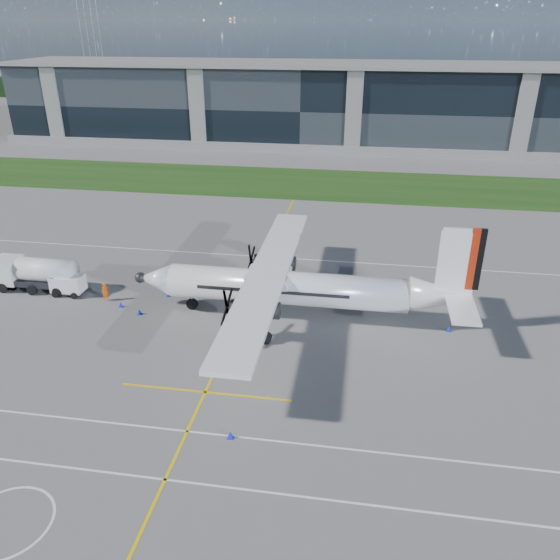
% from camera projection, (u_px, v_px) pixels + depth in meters
% --- Properties ---
extents(ground, '(400.00, 400.00, 0.00)m').
position_uv_depth(ground, '(274.00, 197.00, 78.91)').
color(ground, slate).
rests_on(ground, ground).
extents(grass_strip, '(400.00, 18.00, 0.04)m').
position_uv_depth(grass_strip, '(282.00, 182.00, 86.03)').
color(grass_strip, '#183E11').
rests_on(grass_strip, ground).
extents(terminal_building, '(120.00, 20.00, 15.00)m').
position_uv_depth(terminal_building, '(306.00, 105.00, 111.33)').
color(terminal_building, black).
rests_on(terminal_building, ground).
extents(tree_line, '(400.00, 6.00, 6.00)m').
position_uv_depth(tree_line, '(328.00, 93.00, 166.75)').
color(tree_line, black).
rests_on(tree_line, ground).
extents(pylon_west, '(9.00, 4.60, 30.00)m').
position_uv_depth(pylon_west, '(92.00, 47.00, 181.79)').
color(pylon_west, gray).
rests_on(pylon_west, ground).
extents(yellow_taxiway_centerline, '(0.20, 70.00, 0.01)m').
position_uv_depth(yellow_taxiway_centerline, '(252.00, 290.00, 51.74)').
color(yellow_taxiway_centerline, yellow).
rests_on(yellow_taxiway_centerline, ground).
extents(white_lane_line, '(90.00, 0.15, 0.01)m').
position_uv_depth(white_lane_line, '(114.00, 473.00, 30.77)').
color(white_lane_line, white).
rests_on(white_lane_line, ground).
extents(turboprop_aircraft, '(28.54, 29.60, 8.88)m').
position_uv_depth(turboprop_aircraft, '(300.00, 270.00, 45.01)').
color(turboprop_aircraft, white).
rests_on(turboprop_aircraft, ground).
extents(fuel_tanker_truck, '(8.44, 2.74, 3.16)m').
position_uv_depth(fuel_tanker_truck, '(30.00, 273.00, 51.29)').
color(fuel_tanker_truck, silver).
rests_on(fuel_tanker_truck, ground).
extents(baggage_tug, '(3.11, 1.87, 1.87)m').
position_uv_depth(baggage_tug, '(68.00, 285.00, 50.53)').
color(baggage_tug, silver).
rests_on(baggage_tug, ground).
extents(ground_crew_person, '(0.93, 1.02, 2.05)m').
position_uv_depth(ground_crew_person, '(105.00, 290.00, 49.31)').
color(ground_crew_person, '#F25907').
rests_on(ground_crew_person, ground).
extents(safety_cone_portwing, '(0.36, 0.36, 0.50)m').
position_uv_depth(safety_cone_portwing, '(230.00, 435.00, 33.28)').
color(safety_cone_portwing, '#0C1ED1').
rests_on(safety_cone_portwing, ground).
extents(safety_cone_nose_port, '(0.36, 0.36, 0.50)m').
position_uv_depth(safety_cone_nose_port, '(139.00, 312.00, 47.32)').
color(safety_cone_nose_port, '#0C1ED1').
rests_on(safety_cone_nose_port, ground).
extents(safety_cone_fwd, '(0.36, 0.36, 0.50)m').
position_uv_depth(safety_cone_fwd, '(121.00, 304.00, 48.53)').
color(safety_cone_fwd, '#0C1ED1').
rests_on(safety_cone_fwd, ground).
extents(safety_cone_tail, '(0.36, 0.36, 0.50)m').
position_uv_depth(safety_cone_tail, '(449.00, 329.00, 44.72)').
color(safety_cone_tail, '#0C1ED1').
rests_on(safety_cone_tail, ground).
extents(safety_cone_nose_stbd, '(0.36, 0.36, 0.50)m').
position_uv_depth(safety_cone_nose_stbd, '(169.00, 294.00, 50.45)').
color(safety_cone_nose_stbd, '#0C1ED1').
rests_on(safety_cone_nose_stbd, ground).
extents(safety_cone_stbdwing, '(0.36, 0.36, 0.50)m').
position_uv_depth(safety_cone_stbdwing, '(295.00, 249.00, 60.23)').
color(safety_cone_stbdwing, '#0C1ED1').
rests_on(safety_cone_stbdwing, ground).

